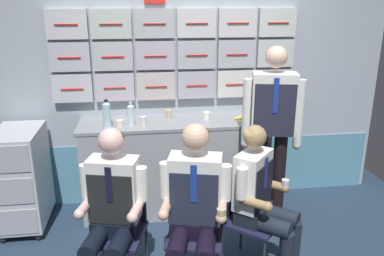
# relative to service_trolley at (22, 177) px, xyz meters

# --- Properties ---
(galley_bulkhead) EXTENTS (4.20, 0.14, 2.15)m
(galley_bulkhead) POSITION_rel_service_trolley_xyz_m (1.59, 0.42, 0.61)
(galley_bulkhead) COLOR #A2ABB7
(galley_bulkhead) RESTS_ON ground
(galley_counter) EXTENTS (1.87, 0.53, 0.96)m
(galley_counter) POSITION_rel_service_trolley_xyz_m (1.46, 0.14, -0.04)
(galley_counter) COLOR #969A9F
(galley_counter) RESTS_ON ground
(service_trolley) EXTENTS (0.40, 0.65, 0.97)m
(service_trolley) POSITION_rel_service_trolley_xyz_m (0.00, 0.00, 0.00)
(service_trolley) COLOR black
(service_trolley) RESTS_ON ground
(folding_chair_left) EXTENTS (0.49, 0.49, 0.84)m
(folding_chair_left) POSITION_rel_service_trolley_xyz_m (0.93, -0.86, -0.00)
(folding_chair_left) COLOR #2D2D33
(folding_chair_left) RESTS_ON ground
(crew_member_left) EXTENTS (0.51, 0.66, 1.26)m
(crew_member_left) POSITION_rel_service_trolley_xyz_m (0.89, -1.02, 0.17)
(crew_member_left) COLOR black
(crew_member_left) RESTS_ON ground
(folding_chair_right) EXTENTS (0.49, 0.49, 0.84)m
(folding_chair_right) POSITION_rel_service_trolley_xyz_m (1.51, -0.96, -0.00)
(folding_chair_right) COLOR #2D2D33
(folding_chair_right) RESTS_ON ground
(crew_member_right) EXTENTS (0.53, 0.69, 1.29)m
(crew_member_right) POSITION_rel_service_trolley_xyz_m (1.47, -1.11, 0.20)
(crew_member_right) COLOR black
(crew_member_right) RESTS_ON ground
(folding_chair_by_counter) EXTENTS (0.56, 0.56, 0.84)m
(folding_chair_by_counter) POSITION_rel_service_trolley_xyz_m (1.90, -0.85, -0.00)
(folding_chair_by_counter) COLOR #2D2D33
(folding_chair_by_counter) RESTS_ON ground
(crew_member_by_counter) EXTENTS (0.63, 0.61, 1.22)m
(crew_member_by_counter) POSITION_rel_service_trolley_xyz_m (2.02, -0.95, 0.15)
(crew_member_by_counter) COLOR black
(crew_member_by_counter) RESTS_ON ground
(crew_member_standing) EXTENTS (0.53, 0.33, 1.73)m
(crew_member_standing) POSITION_rel_service_trolley_xyz_m (2.29, -0.31, 0.52)
(crew_member_standing) COLOR black
(crew_member_standing) RESTS_ON ground
(water_bottle_blue_cap) EXTENTS (0.08, 0.08, 0.29)m
(water_bottle_blue_cap) POSITION_rel_service_trolley_xyz_m (2.15, -0.04, 0.58)
(water_bottle_blue_cap) COLOR #ACCEE7
(water_bottle_blue_cap) RESTS_ON galley_counter
(water_bottle_tall) EXTENTS (0.08, 0.08, 0.26)m
(water_bottle_tall) POSITION_rel_service_trolley_xyz_m (0.81, 0.04, 0.57)
(water_bottle_tall) COLOR silver
(water_bottle_tall) RESTS_ON galley_counter
(water_bottle_clear) EXTENTS (0.06, 0.06, 0.22)m
(water_bottle_clear) POSITION_rel_service_trolley_xyz_m (1.03, 0.08, 0.55)
(water_bottle_clear) COLOR silver
(water_bottle_clear) RESTS_ON galley_counter
(paper_cup_tan) EXTENTS (0.06, 0.06, 0.09)m
(paper_cup_tan) POSITION_rel_service_trolley_xyz_m (1.15, 0.03, 0.49)
(paper_cup_tan) COLOR silver
(paper_cup_tan) RESTS_ON galley_counter
(coffee_cup_spare) EXTENTS (0.07, 0.07, 0.07)m
(coffee_cup_spare) POSITION_rel_service_trolley_xyz_m (1.78, 0.17, 0.48)
(coffee_cup_spare) COLOR white
(coffee_cup_spare) RESTS_ON galley_counter
(espresso_cup_small) EXTENTS (0.07, 0.07, 0.06)m
(espresso_cup_small) POSITION_rel_service_trolley_xyz_m (0.93, 0.04, 0.48)
(espresso_cup_small) COLOR silver
(espresso_cup_small) RESTS_ON galley_counter
(paper_cup_blue) EXTENTS (0.06, 0.06, 0.08)m
(paper_cup_blue) POSITION_rel_service_trolley_xyz_m (1.41, 0.26, 0.48)
(paper_cup_blue) COLOR tan
(paper_cup_blue) RESTS_ON galley_counter
(snack_banana) EXTENTS (0.17, 0.10, 0.04)m
(snack_banana) POSITION_rel_service_trolley_xyz_m (2.12, 0.11, 0.46)
(snack_banana) COLOR yellow
(snack_banana) RESTS_ON galley_counter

